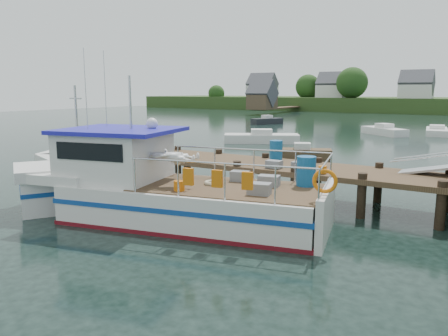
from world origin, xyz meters
The scene contains 10 objects.
ground_plane centered at (0.00, 0.00, 0.00)m, with size 160.00×160.00×0.00m, color black.
far_shore centered at (0.01, 82.37, 2.10)m, with size 140.00×42.55×9.22m.
dock centered at (6.51, 0.01, 2.24)m, with size 16.60×3.00×4.78m.
lobster_boat centered at (-1.61, -5.13, 1.06)m, with size 12.19×5.63×5.84m.
work_boat centered at (-8.60, -2.23, 0.74)m, with size 8.70×5.21×4.66m.
moored_rowboat centered at (-2.16, 10.10, 0.40)m, with size 3.90×2.60×1.08m.
moored_a centered at (-8.53, 16.96, 0.43)m, with size 6.54×4.93×1.16m.
moored_b centered at (-0.99, 29.28, 0.43)m, with size 5.10×4.73×1.15m.
moored_d centered at (3.51, 32.34, 0.36)m, with size 2.57×5.93×0.98m.
moored_e centered at (-17.39, 36.27, 0.44)m, with size 3.32×4.49×1.19m.
Camera 1 is at (8.12, -16.41, 4.42)m, focal length 35.00 mm.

